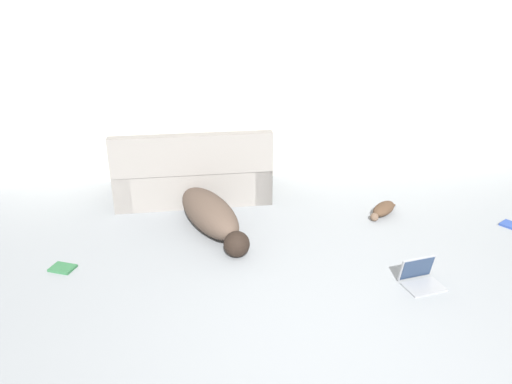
{
  "coord_description": "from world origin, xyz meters",
  "views": [
    {
      "loc": [
        -0.88,
        -2.55,
        2.45
      ],
      "look_at": [
        -0.43,
        1.89,
        0.53
      ],
      "focal_mm": 35.0,
      "sensor_mm": 36.0,
      "label": 1
    }
  ],
  "objects": [
    {
      "name": "ground_plane",
      "position": [
        0.0,
        0.0,
        0.0
      ],
      "size": [
        20.0,
        20.0,
        0.0
      ],
      "primitive_type": "plane",
      "color": "gray"
    },
    {
      "name": "wall_back",
      "position": [
        0.0,
        3.67,
        1.24
      ],
      "size": [
        7.57,
        0.06,
        2.48
      ],
      "color": "beige",
      "rests_on": "ground_plane"
    },
    {
      "name": "couch",
      "position": [
        -1.07,
        3.06,
        0.28
      ],
      "size": [
        1.83,
        0.96,
        0.88
      ],
      "rotation": [
        0.0,
        0.0,
        3.18
      ],
      "color": "gray",
      "rests_on": "ground_plane"
    },
    {
      "name": "dog",
      "position": [
        -0.87,
        2.14,
        0.18
      ],
      "size": [
        0.83,
        1.55,
        0.38
      ],
      "rotation": [
        0.0,
        0.0,
        5.11
      ],
      "color": "#4C3D33",
      "rests_on": "ground_plane"
    },
    {
      "name": "cat",
      "position": [
        1.05,
        2.32,
        0.07
      ],
      "size": [
        0.44,
        0.43,
        0.14
      ],
      "rotation": [
        0.0,
        0.0,
        3.92
      ],
      "color": "#473323",
      "rests_on": "ground_plane"
    },
    {
      "name": "laptop_open",
      "position": [
        0.91,
        0.96,
        0.08
      ],
      "size": [
        0.38,
        0.33,
        0.23
      ],
      "rotation": [
        0.0,
        0.0,
        0.22
      ],
      "color": "gray",
      "rests_on": "ground_plane"
    },
    {
      "name": "book_green",
      "position": [
        -2.24,
        1.51,
        0.01
      ],
      "size": [
        0.25,
        0.22,
        0.02
      ],
      "rotation": [
        0.0,
        0.0,
        -0.38
      ],
      "color": "#2D663D",
      "rests_on": "ground_plane"
    },
    {
      "name": "book_blue",
      "position": [
        2.31,
        1.93,
        0.01
      ],
      "size": [
        0.23,
        0.22,
        0.02
      ],
      "rotation": [
        0.0,
        0.0,
        0.62
      ],
      "color": "#28428E",
      "rests_on": "ground_plane"
    }
  ]
}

